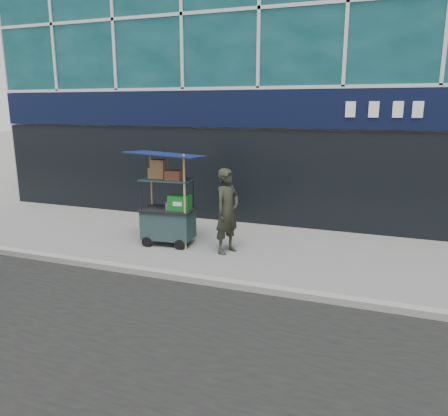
% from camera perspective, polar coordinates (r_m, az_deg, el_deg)
% --- Properties ---
extents(ground, '(80.00, 80.00, 0.00)m').
position_cam_1_polar(ground, '(7.88, -3.89, -9.01)').
color(ground, slate).
rests_on(ground, ground).
extents(curb, '(80.00, 0.18, 0.12)m').
position_cam_1_polar(curb, '(7.69, -4.51, -9.11)').
color(curb, gray).
rests_on(curb, ground).
extents(vendor_cart, '(1.62, 1.20, 2.07)m').
position_cam_1_polar(vendor_cart, '(9.56, -7.26, -0.52)').
color(vendor_cart, '#1B2D2E').
rests_on(vendor_cart, ground).
extents(vendor_man, '(0.61, 0.75, 1.76)m').
position_cam_1_polar(vendor_man, '(8.91, 0.43, -0.42)').
color(vendor_man, black).
rests_on(vendor_man, ground).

